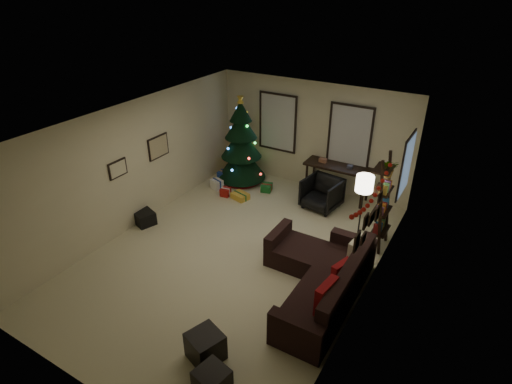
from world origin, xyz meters
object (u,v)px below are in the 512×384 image
sofa (321,279)px  desk (338,169)px  christmas_tree (241,146)px  bookshelf (383,205)px  desk_chair (322,193)px

sofa → desk: desk is taller
sofa → desk: (-1.02, 3.37, 0.48)m
christmas_tree → bookshelf: size_ratio=1.19×
sofa → desk_chair: bearing=112.6°
desk_chair → bookshelf: size_ratio=0.38×
desk → desk_chair: (-0.11, -0.65, -0.38)m
christmas_tree → desk: bearing=9.0°
christmas_tree → desk_chair: (2.37, -0.26, -0.60)m
desk_chair → bookshelf: 1.89m
christmas_tree → desk: christmas_tree is taller
sofa → desk: size_ratio=1.67×
christmas_tree → desk: size_ratio=1.48×
desk_chair → bookshelf: (1.58, -0.86, 0.58)m
sofa → christmas_tree: bearing=139.6°
christmas_tree → desk_chair: size_ratio=3.15×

